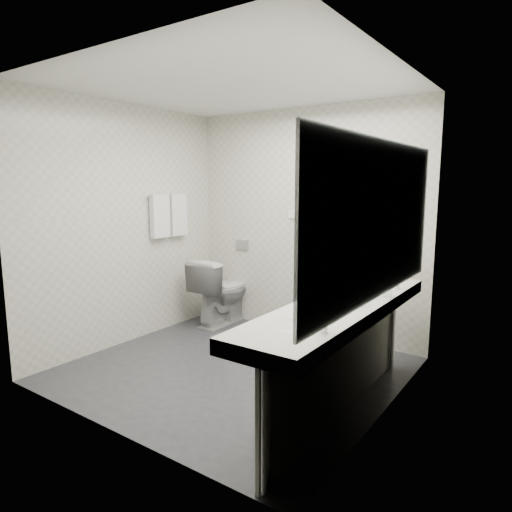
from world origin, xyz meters
The scene contains 32 objects.
floor centered at (0.00, 0.00, 0.00)m, with size 2.80×2.80×0.00m, color #2A2A30.
ceiling centered at (0.00, 0.00, 2.50)m, with size 2.80×2.80×0.00m, color silver.
wall_back centered at (0.00, 1.30, 1.25)m, with size 2.80×2.80×0.00m, color beige.
wall_front centered at (0.00, -1.30, 1.25)m, with size 2.80×2.80×0.00m, color beige.
wall_left centered at (-1.40, 0.00, 1.25)m, with size 2.60×2.60×0.00m, color beige.
wall_right centered at (1.40, 0.00, 1.25)m, with size 2.60×2.60×0.00m, color beige.
vanity_counter centered at (1.12, -0.20, 0.80)m, with size 0.55×2.20×0.10m, color silver.
vanity_panel centered at (1.15, -0.20, 0.38)m, with size 0.03×2.15×0.75m, color gray.
vanity_post_near centered at (1.18, -1.24, 0.38)m, with size 0.06×0.06×0.75m, color silver.
vanity_post_far centered at (1.18, 0.84, 0.38)m, with size 0.06×0.06×0.75m, color silver.
mirror centered at (1.39, -0.20, 1.45)m, with size 0.02×2.20×1.05m, color #B2BCC6.
basin_near centered at (1.12, -0.85, 0.83)m, with size 0.40×0.31×0.05m, color silver.
basin_far centered at (1.12, 0.45, 0.83)m, with size 0.40×0.31×0.05m, color silver.
faucet_near centered at (1.32, -0.85, 0.92)m, with size 0.04×0.04×0.15m, color silver.
faucet_far centered at (1.32, 0.45, 0.92)m, with size 0.04×0.04×0.15m, color silver.
soap_bottle_a centered at (1.27, -0.21, 0.91)m, with size 0.05×0.05×0.12m, color silver.
soap_bottle_b centered at (1.06, -0.03, 0.90)m, with size 0.08×0.08×0.10m, color silver.
soap_bottle_c centered at (1.14, -0.18, 0.91)m, with size 0.05×0.05×0.12m, color silver.
glass_left centered at (1.25, 0.05, 0.91)m, with size 0.06×0.06×0.12m, color silver.
glass_right centered at (1.35, 0.15, 0.91)m, with size 0.06×0.06×0.12m, color silver.
toilet centered at (-0.97, 1.01, 0.41)m, with size 0.45×0.80×0.81m, color silver.
flush_plate centered at (-0.85, 1.29, 0.95)m, with size 0.18×0.02×0.12m, color #B2B5BA.
pedal_bin centered at (0.39, 0.81, 0.15)m, with size 0.22×0.22×0.31m, color #B2B5BA.
bin_lid centered at (0.39, 0.81, 0.32)m, with size 0.22×0.22×0.01m, color #B2B5BA.
towel_rail centered at (-1.35, 0.55, 1.55)m, with size 0.02×0.02×0.62m, color silver.
towel_near centered at (-1.34, 0.41, 1.33)m, with size 0.07×0.24×0.48m, color silver.
towel_far centered at (-1.34, 0.69, 1.33)m, with size 0.07×0.24×0.48m, color silver.
dryer_cradle centered at (0.25, 1.27, 1.50)m, with size 0.10×0.04×0.14m, color gray.
dryer_barrel centered at (0.25, 1.20, 1.53)m, with size 0.08×0.08×0.14m, color gray.
dryer_cord centered at (0.25, 1.26, 1.25)m, with size 0.02×0.02×0.35m, color black.
switch_plate_a centered at (-0.15, 1.29, 1.35)m, with size 0.09×0.02×0.09m, color silver.
switch_plate_b centered at (0.55, 1.29, 1.35)m, with size 0.09×0.02×0.09m, color silver.
Camera 1 is at (2.40, -3.08, 1.68)m, focal length 31.41 mm.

